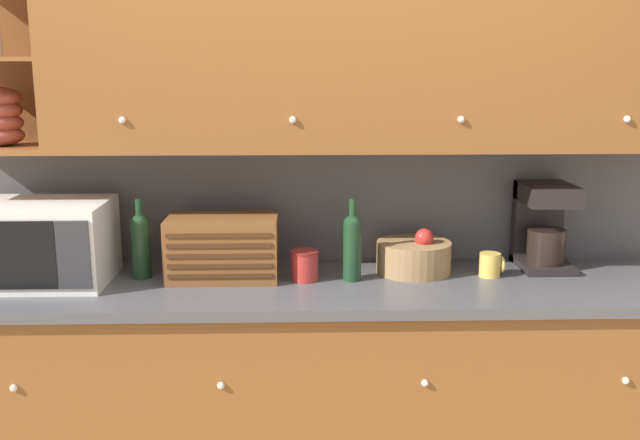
# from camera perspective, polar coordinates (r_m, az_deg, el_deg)

# --- Properties ---
(wall_back) EXTENTS (5.34, 0.06, 2.60)m
(wall_back) POSITION_cam_1_polar(r_m,az_deg,el_deg) (3.10, -0.13, 3.75)
(wall_back) COLOR beige
(wall_back) RESTS_ON ground_plane
(counter_unit) EXTENTS (2.96, 0.68, 0.92)m
(counter_unit) POSITION_cam_1_polar(r_m,az_deg,el_deg) (3.00, 0.05, -13.33)
(counter_unit) COLOR brown
(counter_unit) RESTS_ON ground_plane
(backsplash_panel) EXTENTS (2.94, 0.01, 0.51)m
(backsplash_panel) POSITION_cam_1_polar(r_m,az_deg,el_deg) (3.08, -0.11, 1.32)
(backsplash_panel) COLOR #4C4C51
(backsplash_panel) RESTS_ON counter_unit
(upper_cabinets) EXTENTS (2.94, 0.38, 0.74)m
(upper_cabinets) POSITION_cam_1_polar(r_m,az_deg,el_deg) (2.87, 3.18, 12.92)
(upper_cabinets) COLOR brown
(upper_cabinets) RESTS_ON backsplash_panel
(microwave) EXTENTS (0.54, 0.39, 0.32)m
(microwave) POSITION_cam_1_polar(r_m,az_deg,el_deg) (2.99, -21.57, -1.70)
(microwave) COLOR silver
(microwave) RESTS_ON counter_unit
(second_wine_bottle) EXTENTS (0.07, 0.07, 0.32)m
(second_wine_bottle) POSITION_cam_1_polar(r_m,az_deg,el_deg) (2.93, -14.15, -1.78)
(second_wine_bottle) COLOR #19381E
(second_wine_bottle) RESTS_ON counter_unit
(bread_box) EXTENTS (0.44, 0.26, 0.25)m
(bread_box) POSITION_cam_1_polar(r_m,az_deg,el_deg) (2.88, -7.77, -2.20)
(bread_box) COLOR brown
(bread_box) RESTS_ON counter_unit
(storage_canister) EXTENTS (0.11, 0.11, 0.12)m
(storage_canister) POSITION_cam_1_polar(r_m,az_deg,el_deg) (2.83, -1.25, -3.66)
(storage_canister) COLOR #B22D28
(storage_canister) RESTS_ON counter_unit
(wine_bottle) EXTENTS (0.07, 0.07, 0.33)m
(wine_bottle) POSITION_cam_1_polar(r_m,az_deg,el_deg) (2.82, 2.60, -1.94)
(wine_bottle) COLOR #19381E
(wine_bottle) RESTS_ON counter_unit
(fruit_basket) EXTENTS (0.31, 0.31, 0.19)m
(fruit_basket) POSITION_cam_1_polar(r_m,az_deg,el_deg) (2.97, 7.52, -2.90)
(fruit_basket) COLOR #937047
(fruit_basket) RESTS_ON counter_unit
(mug) EXTENTS (0.10, 0.08, 0.10)m
(mug) POSITION_cam_1_polar(r_m,az_deg,el_deg) (2.97, 13.49, -3.50)
(mug) COLOR gold
(mug) RESTS_ON counter_unit
(coffee_maker) EXTENTS (0.21, 0.27, 0.36)m
(coffee_maker) POSITION_cam_1_polar(r_m,az_deg,el_deg) (3.14, 17.44, -0.33)
(coffee_maker) COLOR black
(coffee_maker) RESTS_ON counter_unit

